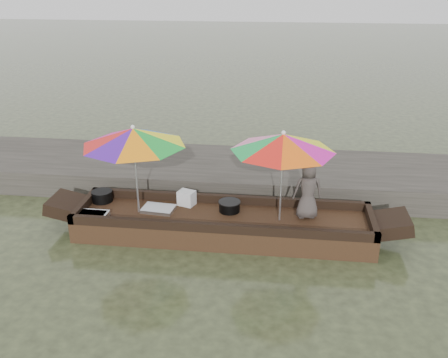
# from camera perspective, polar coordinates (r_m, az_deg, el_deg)

# --- Properties ---
(water) EXTENTS (80.00, 80.00, 0.00)m
(water) POSITION_cam_1_polar(r_m,az_deg,el_deg) (8.62, -0.08, -6.40)
(water) COLOR #2A2E1C
(water) RESTS_ON ground
(dock) EXTENTS (22.00, 2.20, 0.50)m
(dock) POSITION_cam_1_polar(r_m,az_deg,el_deg) (10.49, 1.43, 0.58)
(dock) COLOR #2D2B26
(dock) RESTS_ON ground
(boat_hull) EXTENTS (4.99, 1.20, 0.35)m
(boat_hull) POSITION_cam_1_polar(r_m,az_deg,el_deg) (8.54, -0.08, -5.38)
(boat_hull) COLOR black
(boat_hull) RESTS_ON water
(cooking_pot) EXTENTS (0.37, 0.37, 0.19)m
(cooking_pot) POSITION_cam_1_polar(r_m,az_deg,el_deg) (9.24, -13.76, -1.92)
(cooking_pot) COLOR black
(cooking_pot) RESTS_ON boat_hull
(tray_crayfish) EXTENTS (0.55, 0.38, 0.09)m
(tray_crayfish) POSITION_cam_1_polar(r_m,az_deg,el_deg) (8.67, -14.97, -4.12)
(tray_crayfish) COLOR silver
(tray_crayfish) RESTS_ON boat_hull
(tray_scallop) EXTENTS (0.58, 0.43, 0.06)m
(tray_scallop) POSITION_cam_1_polar(r_m,az_deg,el_deg) (8.73, -7.50, -3.41)
(tray_scallop) COLOR silver
(tray_scallop) RESTS_ON boat_hull
(charcoal_grill) EXTENTS (0.36, 0.36, 0.17)m
(charcoal_grill) POSITION_cam_1_polar(r_m,az_deg,el_deg) (8.61, 0.63, -3.18)
(charcoal_grill) COLOR black
(charcoal_grill) RESTS_ON boat_hull
(supply_bag) EXTENTS (0.34, 0.30, 0.26)m
(supply_bag) POSITION_cam_1_polar(r_m,az_deg,el_deg) (8.85, -4.29, -2.18)
(supply_bag) COLOR silver
(supply_bag) RESTS_ON boat_hull
(vendor) EXTENTS (0.54, 0.40, 0.99)m
(vendor) POSITION_cam_1_polar(r_m,az_deg,el_deg) (8.35, 9.57, -1.25)
(vendor) COLOR #433C38
(vendor) RESTS_ON boat_hull
(umbrella_bow) EXTENTS (1.77, 1.77, 1.55)m
(umbrella_bow) POSITION_cam_1_polar(r_m,az_deg,el_deg) (8.43, -10.04, 1.00)
(umbrella_bow) COLOR #FFF014
(umbrella_bow) RESTS_ON boat_hull
(umbrella_stern) EXTENTS (1.69, 1.69, 1.55)m
(umbrella_stern) POSITION_cam_1_polar(r_m,az_deg,el_deg) (8.08, 6.58, 0.23)
(umbrella_stern) COLOR #FFFB14
(umbrella_stern) RESTS_ON boat_hull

